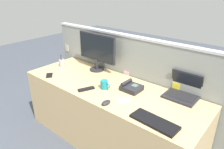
{
  "coord_description": "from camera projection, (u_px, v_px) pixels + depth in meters",
  "views": [
    {
      "loc": [
        1.3,
        -1.49,
        1.72
      ],
      "look_at": [
        0.0,
        0.05,
        0.82
      ],
      "focal_mm": 33.74,
      "sensor_mm": 36.0,
      "label": 1
    }
  ],
  "objects": [
    {
      "name": "laptop",
      "position": [
        183.0,
        91.0,
        2.01
      ],
      "size": [
        0.3,
        0.26,
        0.24
      ],
      "color": "#232328",
      "rests_on": "desk"
    },
    {
      "name": "cell_phone_white_slab",
      "position": [
        123.0,
        100.0,
        1.95
      ],
      "size": [
        0.12,
        0.15,
        0.01
      ],
      "primitive_type": "cube",
      "rotation": [
        0.0,
        0.0,
        -0.53
      ],
      "color": "silver",
      "rests_on": "desk"
    },
    {
      "name": "coffee_mug",
      "position": [
        104.0,
        85.0,
        2.15
      ],
      "size": [
        0.11,
        0.08,
        0.09
      ],
      "color": "#197A84",
      "rests_on": "desk"
    },
    {
      "name": "cell_phone_black_slab",
      "position": [
        49.0,
        75.0,
        2.46
      ],
      "size": [
        0.14,
        0.14,
        0.01
      ],
      "primitive_type": "cube",
      "rotation": [
        0.0,
        0.0,
        0.89
      ],
      "color": "black",
      "rests_on": "desk"
    },
    {
      "name": "computer_mouse_right_hand",
      "position": [
        106.0,
        103.0,
        1.89
      ],
      "size": [
        0.06,
        0.1,
        0.03
      ],
      "primitive_type": "ellipsoid",
      "rotation": [
        0.0,
        0.0,
        -0.02
      ],
      "color": "#232328",
      "rests_on": "desk"
    },
    {
      "name": "pen_cup",
      "position": [
        62.0,
        63.0,
        2.71
      ],
      "size": [
        0.07,
        0.07,
        0.19
      ],
      "color": "#99999E",
      "rests_on": "desk"
    },
    {
      "name": "keyboard_main",
      "position": [
        154.0,
        122.0,
        1.64
      ],
      "size": [
        0.39,
        0.17,
        0.02
      ],
      "primitive_type": "cube",
      "rotation": [
        0.0,
        0.0,
        -0.06
      ],
      "color": "black",
      "rests_on": "desk"
    },
    {
      "name": "desktop_monitor",
      "position": [
        97.0,
        49.0,
        2.52
      ],
      "size": [
        0.55,
        0.18,
        0.45
      ],
      "color": "#232328",
      "rests_on": "desk"
    },
    {
      "name": "desk",
      "position": [
        109.0,
        114.0,
        2.35
      ],
      "size": [
        2.04,
        0.71,
        0.7
      ],
      "primitive_type": "cube",
      "color": "tan",
      "rests_on": "ground_plane"
    },
    {
      "name": "tv_remote",
      "position": [
        86.0,
        89.0,
        2.14
      ],
      "size": [
        0.11,
        0.17,
        0.02
      ],
      "primitive_type": "cube",
      "rotation": [
        0.0,
        0.0,
        -0.42
      ],
      "color": "black",
      "rests_on": "desk"
    },
    {
      "name": "cubicle_divider",
      "position": [
        130.0,
        83.0,
        2.53
      ],
      "size": [
        2.42,
        0.08,
        1.17
      ],
      "color": "gray",
      "rests_on": "ground_plane"
    },
    {
      "name": "ground_plane",
      "position": [
        109.0,
        139.0,
        2.5
      ],
      "size": [
        10.0,
        10.0,
        0.0
      ],
      "primitive_type": "plane",
      "color": "#424751"
    },
    {
      "name": "desk_phone",
      "position": [
        131.0,
        87.0,
        2.13
      ],
      "size": [
        0.19,
        0.17,
        0.09
      ],
      "color": "#232328",
      "rests_on": "desk"
    }
  ]
}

